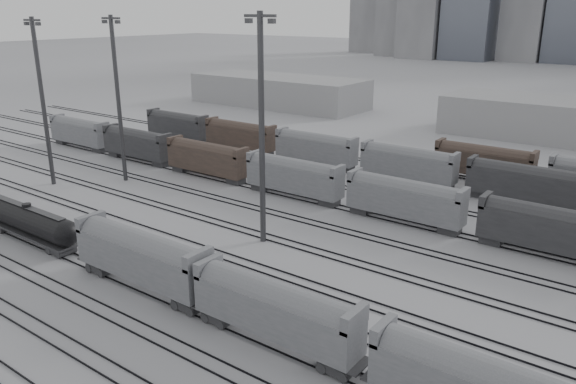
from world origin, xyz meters
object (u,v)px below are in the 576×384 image
Objects in this scene: tank_car_b at (29,220)px; light_mast_c at (262,126)px; hopper_car_b at (275,308)px; light_mast_a at (42,99)px; hopper_car_a at (142,255)px.

light_mast_c is (21.65, 15.90, 10.97)m from tank_car_b.
tank_car_b is at bearing 180.00° from hopper_car_b.
light_mast_c is (39.96, 1.73, 0.43)m from light_mast_a.
light_mast_c is (-14.04, 15.90, 10.18)m from hopper_car_b.
hopper_car_b is at bearing 0.00° from tank_car_b.
hopper_car_b is 23.53m from light_mast_c.
hopper_car_a is 15.86m from hopper_car_b.
hopper_car_a is at bearing -20.38° from light_mast_a.
hopper_car_a is at bearing -180.00° from hopper_car_b.
hopper_car_b is at bearing 0.00° from hopper_car_a.
hopper_car_a is 18.85m from light_mast_c.
light_mast_a is (-38.14, 14.17, 9.53)m from hopper_car_a.
tank_car_b is 1.17× the size of hopper_car_b.
hopper_car_a is 1.07× the size of hopper_car_b.
hopper_car_a is 0.63× the size of light_mast_c.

